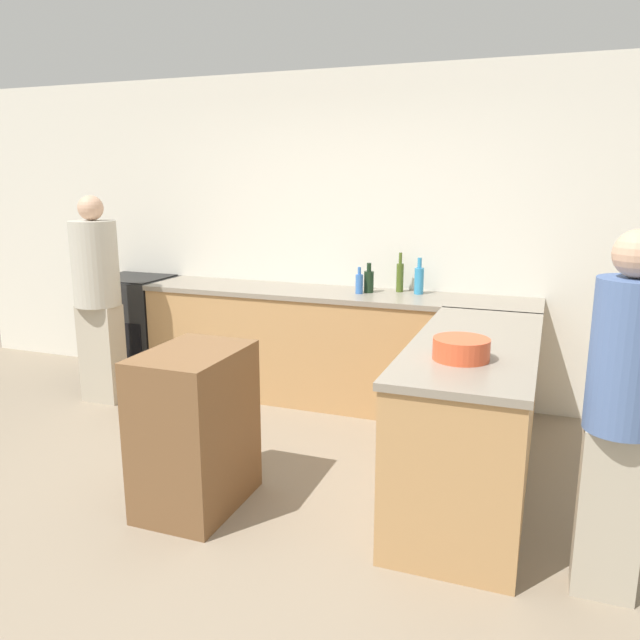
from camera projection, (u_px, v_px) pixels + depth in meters
The scene contains 13 objects.
ground_plane at pixel (216, 516), 3.47m from camera, with size 14.00×14.00×0.00m, color gray.
wall_back at pixel (347, 237), 5.27m from camera, with size 8.00×0.06×2.70m.
counter_back at pixel (333, 347), 5.17m from camera, with size 3.24×0.63×0.94m.
counter_peninsula at pixel (471, 419), 3.63m from camera, with size 0.69×1.83×0.94m.
range_oven at pixel (136, 327), 5.83m from camera, with size 0.67×0.61×0.95m.
island_table at pixel (195, 429), 3.51m from camera, with size 0.48×0.68×0.92m.
mixing_bowl at pixel (461, 349), 3.16m from camera, with size 0.29×0.29×0.11m.
wine_bottle_dark at pixel (369, 281), 5.00m from camera, with size 0.08×0.08×0.24m.
olive_oil_bottle at pixel (400, 276), 5.02m from camera, with size 0.06×0.06×0.32m.
water_bottle_blue at pixel (359, 283), 4.96m from camera, with size 0.06×0.06×0.21m.
dish_soap_bottle at pixel (419, 280), 4.93m from camera, with size 0.07×0.07×0.29m.
person_by_range at pixel (97, 293), 5.09m from camera, with size 0.37×0.37×1.71m.
person_at_peninsula at pixel (621, 405), 2.64m from camera, with size 0.30×0.30×1.64m.
Camera 1 is at (1.64, -2.74, 1.84)m, focal length 35.00 mm.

